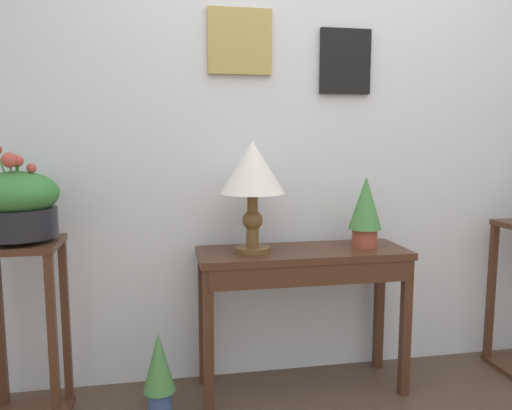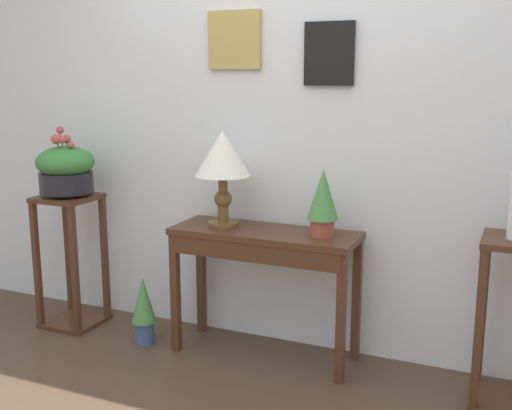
% 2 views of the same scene
% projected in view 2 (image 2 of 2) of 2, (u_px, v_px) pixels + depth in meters
% --- Properties ---
extents(back_wall_with_art, '(9.00, 0.13, 2.80)m').
position_uv_depth(back_wall_with_art, '(294.00, 106.00, 3.53)').
color(back_wall_with_art, silver).
rests_on(back_wall_with_art, ground).
extents(console_table, '(1.04, 0.37, 0.74)m').
position_uv_depth(console_table, '(263.00, 252.00, 3.45)').
color(console_table, '#472819').
rests_on(console_table, ground).
extents(table_lamp, '(0.31, 0.31, 0.54)m').
position_uv_depth(table_lamp, '(223.00, 158.00, 3.47)').
color(table_lamp, brown).
rests_on(table_lamp, console_table).
extents(potted_plant_on_console, '(0.17, 0.17, 0.36)m').
position_uv_depth(potted_plant_on_console, '(323.00, 200.00, 3.28)').
color(potted_plant_on_console, '#9E4733').
rests_on(potted_plant_on_console, console_table).
extents(pedestal_stand_left, '(0.34, 0.34, 0.84)m').
position_uv_depth(pedestal_stand_left, '(71.00, 261.00, 3.96)').
color(pedestal_stand_left, '#472819').
rests_on(pedestal_stand_left, ground).
extents(planter_bowl_wide_left, '(0.35, 0.35, 0.42)m').
position_uv_depth(planter_bowl_wide_left, '(66.00, 169.00, 3.84)').
color(planter_bowl_wide_left, black).
rests_on(planter_bowl_wide_left, pedestal_stand_left).
extents(potted_plant_floor, '(0.15, 0.15, 0.41)m').
position_uv_depth(potted_plant_floor, '(144.00, 307.00, 3.70)').
color(potted_plant_floor, '#3D5684').
rests_on(potted_plant_floor, ground).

